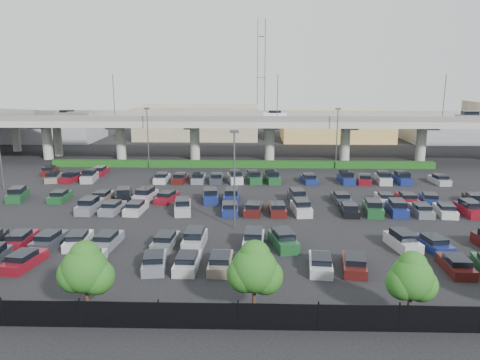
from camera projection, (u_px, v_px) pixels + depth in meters
name	position (u px, v px, depth m)	size (l,w,h in m)	color
ground	(237.00, 207.00, 56.81)	(280.00, 280.00, 0.00)	black
overpass	(242.00, 123.00, 86.48)	(150.00, 13.00, 15.80)	#9B9C93
hedge	(242.00, 164.00, 81.06)	(66.00, 1.60, 1.10)	#174213
fence	(221.00, 316.00, 29.31)	(70.00, 0.10, 2.00)	black
tree_row	(234.00, 268.00, 30.15)	(65.07, 3.66, 5.94)	#332316
parked_cars	(241.00, 209.00, 53.58)	(63.09, 41.66, 1.67)	#BDBDBF
light_poles	(204.00, 153.00, 57.49)	(66.90, 48.38, 10.30)	#4C4B50
distant_buildings	(295.00, 124.00, 115.92)	(138.00, 24.00, 9.00)	gray
comm_tower	(261.00, 75.00, 125.41)	(2.40, 2.40, 30.00)	#4C4B50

